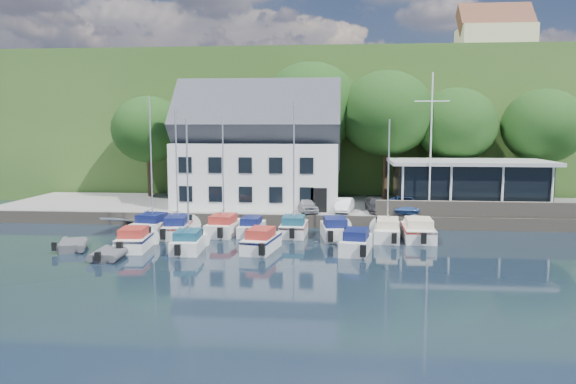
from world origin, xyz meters
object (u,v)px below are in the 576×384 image
Objects in this scene: boat_r1_2 at (223,172)px; boat_r2_1 at (188,186)px; car_dgrey at (377,205)px; dinghy_0 at (73,244)px; car_silver at (306,205)px; flagpole at (431,144)px; boat_r1_1 at (177,174)px; boat_r2_2 at (261,239)px; boat_r1_5 at (335,228)px; dinghy_1 at (109,253)px; car_blue at (405,204)px; boat_r1_6 at (388,176)px; boat_r1_4 at (294,175)px; boat_r1_7 at (418,229)px; boat_r2_3 at (356,240)px; harbor_building at (258,156)px; boat_r1_3 at (252,226)px; club_pavilion at (468,184)px; boat_r2_0 at (135,238)px; boat_r1_0 at (151,172)px.

boat_r2_1 is at bearing -96.19° from boat_r1_2.
boat_r1_2 reaches higher than car_dgrey.
car_silver is at bearing 16.28° from dinghy_0.
car_silver is at bearing 178.50° from flagpole.
boat_r1_1 reaches higher than boat_r2_2.
boat_r1_1 is 12.08m from boat_r1_5.
dinghy_1 is (-20.88, -12.73, -6.19)m from flagpole.
boat_r2_1 is 1.49× the size of boat_r2_2.
car_blue is at bearing 12.31° from boat_r1_1.
boat_r1_6 reaches higher than car_silver.
boat_r1_4 is 1.40× the size of boat_r1_7.
flagpole is at bearing 67.38° from boat_r2_3.
boat_r1_4 is at bearing 81.71° from boat_r2_2.
boat_r2_1 is (-6.29, -5.72, -0.28)m from boat_r1_4.
harbor_building is 14.90m from boat_r2_2.
boat_r1_3 is (-3.71, -4.74, -0.91)m from car_silver.
boat_r1_6 is (-7.43, -8.77, 1.45)m from club_pavilion.
boat_r2_2 is (1.45, -5.29, 0.08)m from boat_r1_3.
harbor_building is 13.40m from car_blue.
car_dgrey is 1.24× the size of dinghy_0.
car_dgrey is 0.96× the size of car_blue.
boat_r1_5 is 15.47m from dinghy_1.
boat_r2_2 is 1.81× the size of dinghy_1.
dinghy_0 is at bearing -179.74° from boat_r2_0.
boat_r1_1 reaches higher than dinghy_1.
dinghy_1 is (-6.65, -16.96, -4.99)m from harbor_building.
boat_r1_7 is (17.33, 0.06, -3.75)m from boat_r1_1.
boat_r1_0 is 10.99m from boat_r2_2.
car_blue is 10.45m from boat_r1_4.
boat_r2_3 is at bearing -122.07° from flagpole.
boat_r1_7 is at bearing 6.28° from boat_r1_0.
harbor_building is 1.09× the size of club_pavilion.
harbor_building is 7.06m from car_silver.
boat_r1_7 is (2.52, -6.23, -0.80)m from car_dgrey.
dinghy_0 is (-10.82, -6.01, -0.30)m from boat_r1_3.
dinghy_0 is (-12.27, -0.72, -0.39)m from boat_r2_2.
boat_r1_5 reaches higher than boat_r2_2.
club_pavilion is at bearing -5.27° from car_silver.
dinghy_1 is (-16.85, -13.82, -1.21)m from car_dgrey.
boat_r1_2 is (3.30, 0.57, 0.09)m from boat_r1_1.
club_pavilion reaches higher than dinghy_0.
boat_r2_0 is 2.78m from dinghy_1.
car_blue is at bearing 155.93° from flagpole.
boat_r2_1 is (4.28, -5.60, -0.41)m from boat_r1_0.
boat_r1_7 is 2.02× the size of dinghy_0.
boat_r1_2 is at bearing -98.45° from harbor_building.
boat_r1_5 is 0.71× the size of boat_r2_1.
boat_r1_3 is (7.46, 0.13, -3.92)m from boat_r1_0.
boat_r1_2 reaches higher than boat_r2_2.
boat_r1_4 is 1.67× the size of boat_r2_0.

